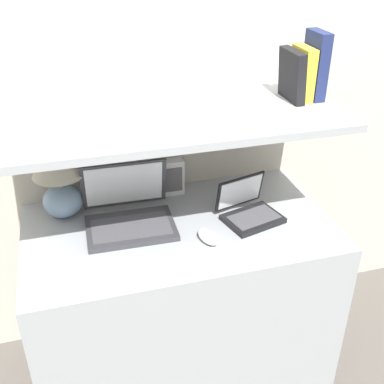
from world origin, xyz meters
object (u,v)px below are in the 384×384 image
(shelf_gadget, at_px, (34,117))
(table_lamp, at_px, (59,174))
(laptop_large, at_px, (129,214))
(book_yellow, at_px, (303,73))
(laptop_small, at_px, (249,210))
(computer_mouse, at_px, (208,237))
(book_black, at_px, (292,75))
(book_navy, at_px, (316,65))
(router_box, at_px, (170,177))

(shelf_gadget, bearing_deg, table_lamp, 70.76)
(laptop_large, distance_m, book_yellow, 0.83)
(laptop_small, relative_size, computer_mouse, 2.09)
(shelf_gadget, bearing_deg, book_black, 0.00)
(laptop_large, bearing_deg, book_navy, 0.44)
(book_yellow, distance_m, book_black, 0.04)
(laptop_large, relative_size, book_navy, 1.39)
(router_box, distance_m, book_navy, 0.72)
(laptop_large, height_order, laptop_small, laptop_large)
(book_black, bearing_deg, book_yellow, 0.00)
(router_box, distance_m, book_yellow, 0.67)
(table_lamp, distance_m, shelf_gadget, 0.31)
(book_navy, height_order, shelf_gadget, book_navy)
(laptop_small, height_order, shelf_gadget, shelf_gadget)
(table_lamp, distance_m, book_yellow, 0.98)
(laptop_large, xyz_separation_m, computer_mouse, (0.26, -0.19, -0.03))
(laptop_small, distance_m, router_box, 0.37)
(book_black, distance_m, shelf_gadget, 0.91)
(shelf_gadget, bearing_deg, laptop_small, -6.79)
(table_lamp, height_order, router_box, table_lamp)
(laptop_large, relative_size, router_box, 2.17)
(computer_mouse, bearing_deg, laptop_small, 27.69)
(book_navy, xyz_separation_m, shelf_gadget, (-1.00, 0.00, -0.09))
(laptop_small, relative_size, book_yellow, 1.33)
(laptop_large, height_order, book_navy, book_navy)
(laptop_large, bearing_deg, table_lamp, 150.08)
(router_box, xyz_separation_m, shelf_gadget, (-0.49, -0.18, 0.39))
(computer_mouse, distance_m, book_yellow, 0.69)
(laptop_large, bearing_deg, book_black, 0.50)
(laptop_large, xyz_separation_m, book_black, (0.63, 0.01, 0.48))
(router_box, height_order, book_navy, book_navy)
(laptop_small, relative_size, shelf_gadget, 2.55)
(laptop_small, bearing_deg, book_navy, 18.62)
(table_lamp, bearing_deg, book_yellow, -8.18)
(laptop_large, relative_size, shelf_gadget, 3.39)
(book_navy, xyz_separation_m, book_yellow, (-0.05, 0.00, -0.03))
(computer_mouse, height_order, book_navy, book_navy)
(table_lamp, bearing_deg, laptop_small, -17.47)
(table_lamp, bearing_deg, shelf_gadget, -109.24)
(laptop_small, distance_m, shelf_gadget, 0.86)
(computer_mouse, distance_m, book_navy, 0.73)
(laptop_small, xyz_separation_m, computer_mouse, (-0.20, -0.10, -0.02))
(router_box, relative_size, book_navy, 0.64)
(laptop_large, bearing_deg, computer_mouse, -35.78)
(table_lamp, distance_m, book_navy, 1.03)
(laptop_large, distance_m, book_black, 0.79)
(laptop_large, bearing_deg, router_box, 41.77)
(router_box, relative_size, book_black, 0.85)
(laptop_large, height_order, book_black, book_black)
(laptop_small, bearing_deg, router_box, 132.94)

